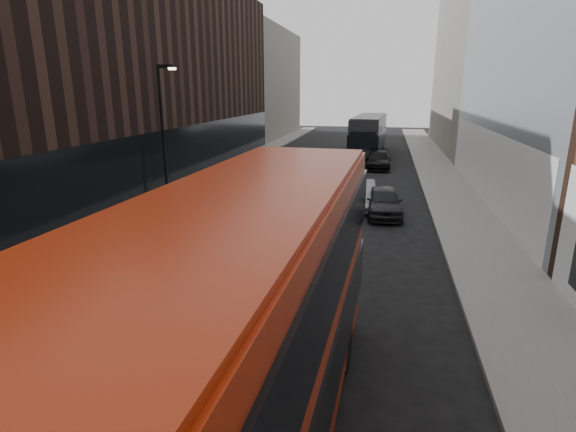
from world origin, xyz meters
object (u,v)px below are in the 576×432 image
Objects in this scene: grey_bus at (369,134)px; car_a at (384,201)px; street_lamp at (163,122)px; car_c at (378,160)px; red_bus at (231,348)px; car_b at (360,194)px.

grey_bus is 21.40m from car_a.
street_lamp reaches higher than car_c.
red_bus is 17.92m from car_b.
grey_bus is 19.97m from car_b.
red_bus is 2.81× the size of car_a.
car_b is at bearing -93.48° from car_c.
red_bus is 2.77× the size of car_b.
red_bus is at bearing -93.13° from car_c.
red_bus reaches higher than car_a.
car_a reaches higher than car_c.
car_b is at bearing 126.67° from car_a.
car_c is at bearing 81.45° from car_b.
car_b is (10.76, 0.00, -3.50)m from street_lamp.
grey_bus is 2.48× the size of car_c.
car_a is at bearing -54.56° from car_b.
car_a is 0.98× the size of car_b.
street_lamp reaches higher than car_a.
street_lamp is 22.55m from grey_bus.
red_bus is 2.56× the size of car_c.
car_a is at bearing 84.83° from red_bus.
grey_bus is 2.72× the size of car_a.
car_c is (-0.55, 13.53, -0.04)m from car_a.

